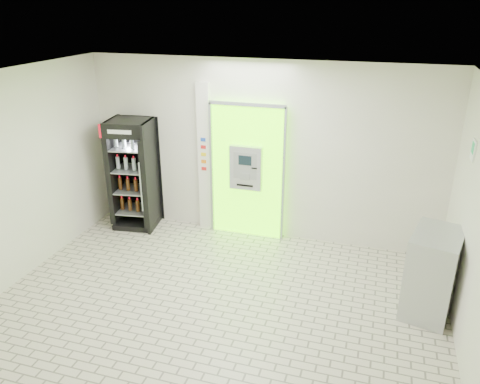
% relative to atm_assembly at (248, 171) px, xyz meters
% --- Properties ---
extents(ground, '(6.00, 6.00, 0.00)m').
position_rel_atm_assembly_xyz_m(ground, '(0.20, -2.41, -1.17)').
color(ground, '#BCB39C').
rests_on(ground, ground).
extents(room_shell, '(6.00, 6.00, 6.00)m').
position_rel_atm_assembly_xyz_m(room_shell, '(0.20, -2.41, 0.67)').
color(room_shell, silver).
rests_on(room_shell, ground).
extents(atm_assembly, '(1.30, 0.24, 2.33)m').
position_rel_atm_assembly_xyz_m(atm_assembly, '(0.00, 0.00, 0.00)').
color(atm_assembly, '#5DFB00').
rests_on(atm_assembly, ground).
extents(pillar, '(0.22, 0.11, 2.60)m').
position_rel_atm_assembly_xyz_m(pillar, '(-0.78, 0.04, 0.13)').
color(pillar, silver).
rests_on(pillar, ground).
extents(beverage_cooler, '(0.82, 0.77, 1.96)m').
position_rel_atm_assembly_xyz_m(beverage_cooler, '(-2.02, -0.24, -0.23)').
color(beverage_cooler, black).
rests_on(beverage_cooler, ground).
extents(steel_cabinet, '(0.77, 0.96, 1.14)m').
position_rel_atm_assembly_xyz_m(steel_cabinet, '(2.91, -1.46, -0.60)').
color(steel_cabinet, '#AAADB2').
rests_on(steel_cabinet, ground).
extents(exit_sign, '(0.02, 0.22, 0.26)m').
position_rel_atm_assembly_xyz_m(exit_sign, '(3.19, -1.01, 0.95)').
color(exit_sign, white).
rests_on(exit_sign, room_shell).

